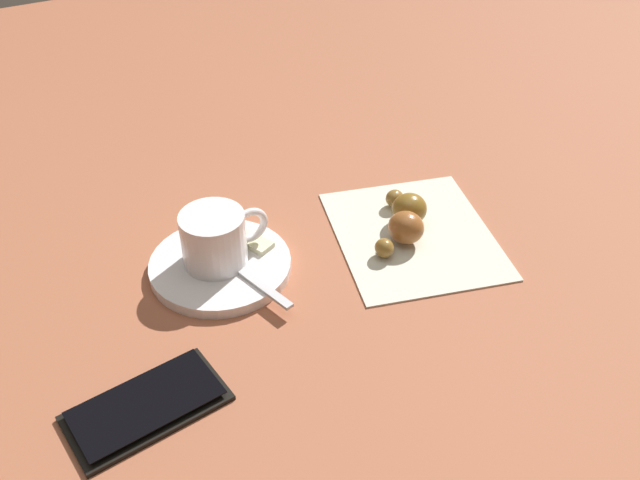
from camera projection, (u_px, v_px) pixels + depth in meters
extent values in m
plane|color=#A45C3F|center=(338.00, 255.00, 0.77)|extent=(1.80, 1.80, 0.00)
cylinder|color=white|center=(220.00, 266.00, 0.75)|extent=(0.15, 0.15, 0.01)
cylinder|color=white|center=(214.00, 239.00, 0.73)|extent=(0.07, 0.07, 0.06)
cylinder|color=black|center=(213.00, 229.00, 0.72)|extent=(0.05, 0.05, 0.00)
torus|color=white|center=(250.00, 225.00, 0.74)|extent=(0.04, 0.01, 0.04)
cube|color=silver|center=(252.00, 279.00, 0.72)|extent=(0.04, 0.11, 0.00)
ellipsoid|color=silver|center=(209.00, 246.00, 0.76)|extent=(0.03, 0.03, 0.01)
cube|color=beige|center=(248.00, 239.00, 0.77)|extent=(0.04, 0.06, 0.01)
cube|color=silver|center=(414.00, 234.00, 0.79)|extent=(0.21, 0.23, 0.00)
ellipsoid|color=olive|center=(384.00, 248.00, 0.76)|extent=(0.02, 0.02, 0.02)
ellipsoid|color=#945729|center=(406.00, 228.00, 0.77)|extent=(0.05, 0.05, 0.04)
ellipsoid|color=brown|center=(409.00, 209.00, 0.80)|extent=(0.05, 0.05, 0.04)
ellipsoid|color=olive|center=(395.00, 198.00, 0.83)|extent=(0.03, 0.02, 0.02)
cube|color=black|center=(146.00, 406.00, 0.61)|extent=(0.14, 0.09, 0.01)
cube|color=black|center=(146.00, 402.00, 0.60)|extent=(0.13, 0.08, 0.00)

